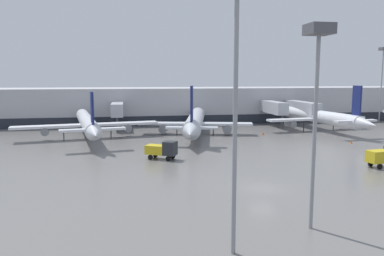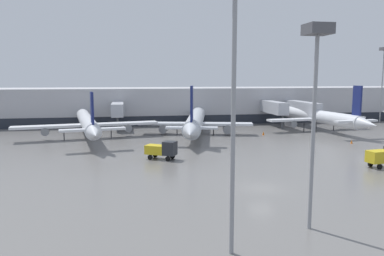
# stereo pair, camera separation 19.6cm
# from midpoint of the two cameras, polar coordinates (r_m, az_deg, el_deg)

# --- Properties ---
(ground_plane) EXTENTS (320.00, 320.00, 0.00)m
(ground_plane) POSITION_cam_midpoint_polar(r_m,az_deg,el_deg) (40.96, 10.70, -9.00)
(ground_plane) COLOR slate
(terminal_building) EXTENTS (160.00, 30.83, 9.00)m
(terminal_building) POSITION_cam_midpoint_polar(r_m,az_deg,el_deg) (99.78, -1.67, 3.57)
(terminal_building) COLOR #B2B2B7
(terminal_building) RESTS_ON ground_plane
(parked_jet_0) EXTENTS (27.21, 36.09, 9.44)m
(parked_jet_0) POSITION_cam_midpoint_polar(r_m,az_deg,el_deg) (74.18, -15.58, 0.80)
(parked_jet_0) COLOR silver
(parked_jet_0) RESTS_ON ground_plane
(parked_jet_2) EXTENTS (23.99, 34.71, 10.17)m
(parked_jet_2) POSITION_cam_midpoint_polar(r_m,az_deg,el_deg) (87.20, 18.67, 1.67)
(parked_jet_2) COLOR silver
(parked_jet_2) RESTS_ON ground_plane
(parked_jet_4) EXTENTS (23.40, 39.08, 10.30)m
(parked_jet_4) POSITION_cam_midpoint_polar(r_m,az_deg,el_deg) (76.93, 0.60, 1.09)
(parked_jet_4) COLOR silver
(parked_jet_4) RESTS_ON ground_plane
(service_truck_1) EXTENTS (4.74, 3.79, 2.67)m
(service_truck_1) POSITION_cam_midpoint_polar(r_m,az_deg,el_deg) (53.90, -4.46, -3.25)
(service_truck_1) COLOR gold
(service_truck_1) RESTS_ON ground_plane
(traffic_cone_0) EXTENTS (0.43, 0.43, 0.76)m
(traffic_cone_0) POSITION_cam_midpoint_polar(r_m,az_deg,el_deg) (77.95, 10.89, -0.78)
(traffic_cone_0) COLOR orange
(traffic_cone_0) RESTS_ON ground_plane
(traffic_cone_4) EXTENTS (0.38, 0.38, 0.66)m
(traffic_cone_4) POSITION_cam_midpoint_polar(r_m,az_deg,el_deg) (72.54, 23.22, -1.93)
(traffic_cone_4) COLOR orange
(traffic_cone_4) RESTS_ON ground_plane
(apron_light_mast_0) EXTENTS (1.80, 1.80, 18.06)m
(apron_light_mast_0) POSITION_cam_midpoint_polar(r_m,az_deg,el_deg) (23.99, 6.73, 13.88)
(apron_light_mast_0) COLOR gray
(apron_light_mast_0) RESTS_ON ground_plane
(apron_light_mast_2) EXTENTS (1.80, 1.80, 19.33)m
(apron_light_mast_2) POSITION_cam_midpoint_polar(r_m,az_deg,el_deg) (108.89, 27.20, 8.68)
(apron_light_mast_2) COLOR gray
(apron_light_mast_2) RESTS_ON ground_plane
(apron_light_mast_3) EXTENTS (1.80, 1.80, 15.56)m
(apron_light_mast_3) POSITION_cam_midpoint_polar(r_m,az_deg,el_deg) (29.37, 18.58, 8.96)
(apron_light_mast_3) COLOR gray
(apron_light_mast_3) RESTS_ON ground_plane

